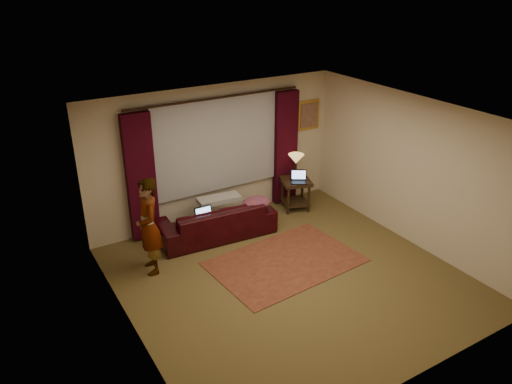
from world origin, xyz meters
TOP-DOWN VIEW (x-y plane):
  - floor at (0.00, 0.00)m, footprint 5.00×5.00m
  - ceiling at (0.00, 0.00)m, footprint 5.00×5.00m
  - wall_back at (0.00, 2.50)m, footprint 5.00×0.02m
  - wall_front at (0.00, -2.50)m, footprint 5.00×0.02m
  - wall_left at (-2.50, 0.00)m, footprint 0.02×5.00m
  - wall_right at (2.50, 0.00)m, footprint 0.02×5.00m
  - sheer_curtain at (0.00, 2.44)m, footprint 2.50×0.05m
  - drape_left at (-1.50, 2.39)m, footprint 0.50×0.14m
  - drape_right at (1.50, 2.39)m, footprint 0.50×0.14m
  - curtain_rod at (0.00, 2.39)m, footprint 0.04×0.04m
  - picture_frame at (2.10, 2.47)m, footprint 0.50×0.04m
  - sofa at (-0.38, 1.81)m, footprint 2.17×1.06m
  - throw_blanket at (-0.22, 1.99)m, footprint 0.80×0.39m
  - clothing_pile at (0.36, 1.63)m, footprint 0.56×0.44m
  - laptop_sofa at (-0.64, 1.66)m, footprint 0.32×0.35m
  - area_rug at (0.20, 0.41)m, footprint 2.53×1.79m
  - end_table at (1.50, 1.98)m, footprint 0.69×0.69m
  - tiffany_lamp at (1.54, 2.06)m, footprint 0.40×0.40m
  - laptop_table at (1.46, 1.84)m, footprint 0.44×0.45m
  - person at (-1.78, 1.33)m, footprint 0.52×0.52m

SIDE VIEW (x-z plane):
  - floor at x=0.00m, z-range -0.01..0.00m
  - area_rug at x=0.20m, z-range 0.00..0.01m
  - end_table at x=1.50m, z-range 0.00..0.64m
  - sofa at x=-0.38m, z-range 0.00..0.85m
  - clothing_pile at x=0.36m, z-range 0.43..0.66m
  - laptop_sofa at x=-0.64m, z-range 0.43..0.66m
  - laptop_table at x=1.46m, z-range 0.64..0.86m
  - person at x=-1.78m, z-range 0.00..1.60m
  - throw_blanket at x=-0.22m, z-range 0.81..0.90m
  - tiffany_lamp at x=1.54m, z-range 0.64..1.14m
  - drape_left at x=-1.50m, z-range 0.03..2.33m
  - drape_right at x=1.50m, z-range 0.03..2.33m
  - wall_back at x=0.00m, z-range 0.00..2.60m
  - wall_front at x=0.00m, z-range 0.00..2.60m
  - wall_left at x=-2.50m, z-range 0.00..2.60m
  - wall_right at x=2.50m, z-range 0.00..2.60m
  - sheer_curtain at x=0.00m, z-range 0.60..2.40m
  - picture_frame at x=2.10m, z-range 1.45..2.05m
  - curtain_rod at x=0.00m, z-range 0.68..4.08m
  - ceiling at x=0.00m, z-range 2.59..2.61m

